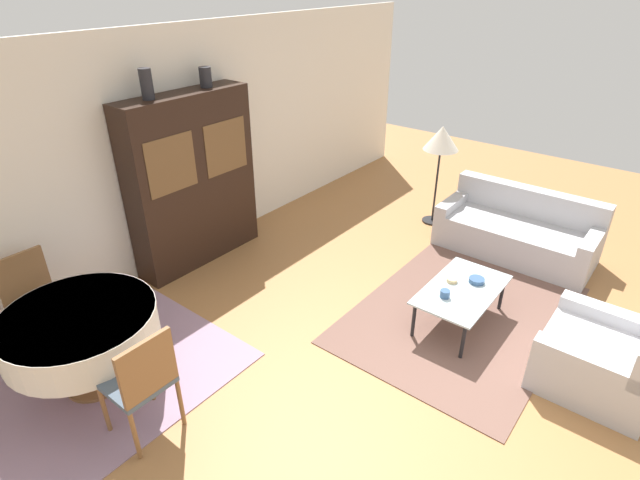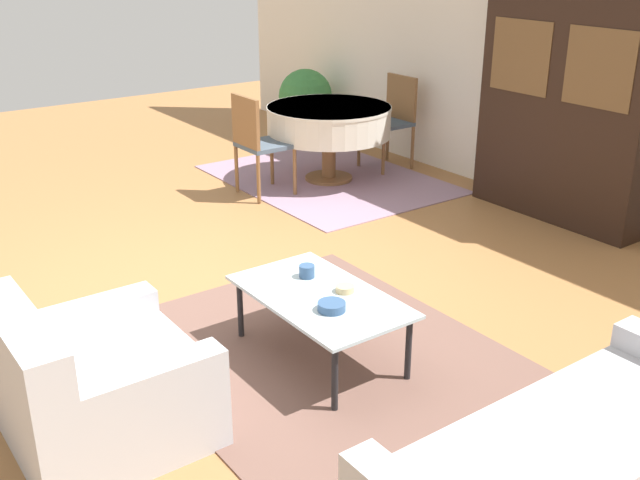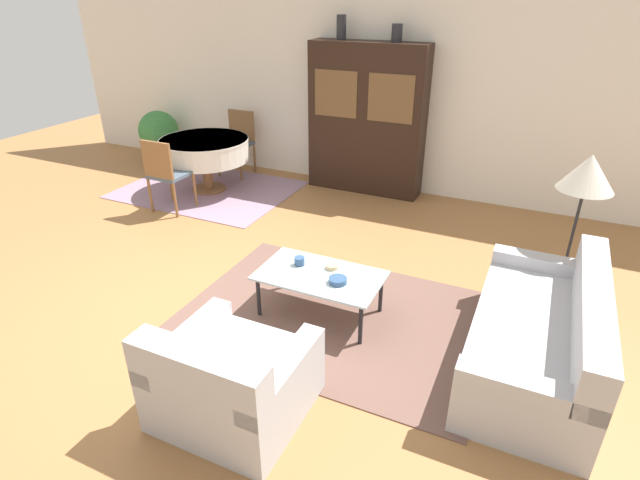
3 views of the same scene
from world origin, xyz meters
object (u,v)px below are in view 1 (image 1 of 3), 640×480
(bowl_small, at_px, (452,280))
(coffee_table, at_px, (462,292))
(armchair, at_px, (605,359))
(dining_chair_far, at_px, (34,297))
(dining_table, at_px, (80,329))
(vase_tall, at_px, (146,84))
(couch, at_px, (517,232))
(cup, at_px, (445,294))
(vase_short, at_px, (205,77))
(dining_chair_near, at_px, (142,379))
(display_cabinet, at_px, (193,181))
(bowl, at_px, (477,280))
(floor_lamp, at_px, (441,141))

(bowl_small, bearing_deg, coffee_table, -111.40)
(armchair, relative_size, dining_chair_far, 0.98)
(dining_table, relative_size, vase_tall, 4.04)
(couch, distance_m, cup, 2.06)
(vase_tall, height_order, vase_short, vase_tall)
(dining_chair_near, bearing_deg, armchair, -43.68)
(couch, bearing_deg, coffee_table, 91.79)
(armchair, relative_size, vase_tall, 3.05)
(bowl_small, bearing_deg, armchair, -93.84)
(vase_tall, bearing_deg, dining_chair_far, -174.35)
(vase_tall, relative_size, vase_short, 1.40)
(dining_chair_near, height_order, bowl_small, dining_chair_near)
(armchair, bearing_deg, dining_table, 128.38)
(display_cabinet, distance_m, cup, 3.13)
(bowl, bearing_deg, vase_short, 100.38)
(coffee_table, distance_m, bowl_small, 0.16)
(floor_lamp, bearing_deg, cup, -151.14)
(dining_table, relative_size, floor_lamp, 0.89)
(floor_lamp, bearing_deg, dining_chair_near, -179.90)
(display_cabinet, bearing_deg, cup, -80.65)
(dining_chair_near, bearing_deg, bowl, -24.26)
(armchair, relative_size, cup, 9.93)
(armchair, relative_size, bowl_small, 8.59)
(floor_lamp, distance_m, cup, 2.60)
(dining_table, bearing_deg, vase_tall, 31.54)
(vase_tall, bearing_deg, armchair, -76.14)
(dining_chair_far, height_order, bowl_small, dining_chair_far)
(couch, distance_m, dining_chair_far, 5.42)
(dining_table, height_order, bowl, dining_table)
(couch, bearing_deg, dining_chair_near, 75.13)
(dining_chair_far, xyz_separation_m, floor_lamp, (4.72, -1.67, 0.63))
(coffee_table, distance_m, bowl, 0.21)
(dining_chair_far, bearing_deg, couch, 147.73)
(floor_lamp, height_order, cup, floor_lamp)
(armchair, height_order, dining_chair_far, dining_chair_far)
(armchair, relative_size, bowl, 6.02)
(cup, height_order, bowl_small, cup)
(vase_short, bearing_deg, dining_chair_near, -142.36)
(couch, xyz_separation_m, dining_chair_far, (-4.58, 2.89, 0.27))
(floor_lamp, relative_size, bowl, 8.92)
(display_cabinet, distance_m, bowl_small, 3.13)
(coffee_table, height_order, bowl_small, bowl_small)
(floor_lamp, height_order, vase_tall, vase_tall)
(display_cabinet, distance_m, vase_short, 1.18)
(bowl_small, bearing_deg, floor_lamp, 31.10)
(bowl, bearing_deg, armchair, -100.72)
(couch, xyz_separation_m, armchair, (-1.86, -1.38, -0.00))
(armchair, xyz_separation_m, bowl_small, (0.10, 1.47, 0.15))
(cup, bearing_deg, armchair, -82.10)
(display_cabinet, height_order, dining_chair_near, display_cabinet)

